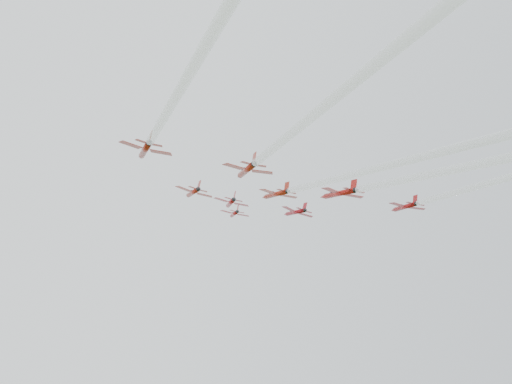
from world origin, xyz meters
name	(u,v)px	position (x,y,z in m)	size (l,w,h in m)	color
jet_lead	(234,214)	(3.54, 29.31, 166.12)	(8.70, 11.49, 6.14)	#A10F11
jet_row2_left	(193,192)	(-12.87, 13.41, 158.62)	(9.93, 13.12, 7.00)	#9C1A0E
jet_row2_center	(230,203)	(-2.00, 15.78, 159.74)	(9.59, 12.66, 6.76)	#A30F13
jet_row2_right	(295,212)	(14.27, 10.41, 157.19)	(9.13, 12.05, 6.43)	maroon
jet_center	(383,147)	(2.95, -45.81, 130.56)	(9.73, 95.85, 46.19)	#A11F0F
jet_rear_farleft	(208,46)	(-29.51, -60.51, 123.61)	(10.57, 104.07, 50.15)	maroon
jet_rear_left	(377,87)	(-9.22, -62.75, 122.56)	(10.53, 103.68, 49.96)	#9D1D0F
jet_rear_right	(508,136)	(12.34, -60.40, 123.67)	(10.23, 100.77, 48.56)	#A81310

